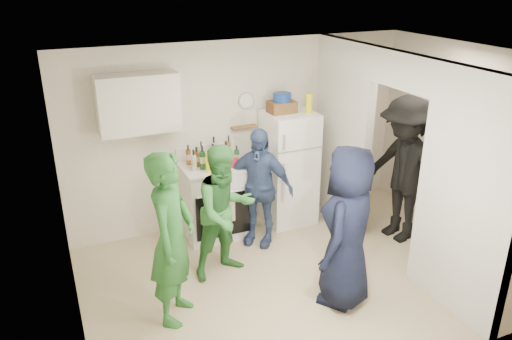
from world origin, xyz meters
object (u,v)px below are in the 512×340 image
at_px(yellow_cup_stack_top, 309,103).
at_px(person_green_left, 172,239).
at_px(person_green_center, 225,212).
at_px(person_nook, 403,170).
at_px(person_denim, 258,187).
at_px(person_navy, 347,227).
at_px(stove, 214,200).
at_px(wicker_basket, 282,107).
at_px(fridge, 289,168).
at_px(blue_bowl, 282,97).

relative_size(yellow_cup_stack_top, person_green_left, 0.14).
bearing_deg(person_green_left, yellow_cup_stack_top, -25.58).
bearing_deg(person_green_center, person_nook, -14.26).
xyz_separation_m(person_green_left, person_nook, (3.11, 0.41, 0.06)).
height_order(person_denim, person_navy, person_navy).
distance_m(person_green_center, person_nook, 2.38).
relative_size(stove, person_nook, 0.52).
relative_size(wicker_basket, person_navy, 0.20).
height_order(yellow_cup_stack_top, person_green_center, yellow_cup_stack_top).
bearing_deg(stove, fridge, -1.59).
bearing_deg(stove, blue_bowl, 1.17).
distance_m(stove, fridge, 1.12).
xyz_separation_m(person_green_left, person_denim, (1.37, 1.03, -0.12)).
relative_size(stove, blue_bowl, 4.14).
bearing_deg(blue_bowl, person_navy, -95.98).
height_order(stove, person_navy, person_navy).
relative_size(stove, wicker_basket, 2.84).
distance_m(fridge, blue_bowl, 1.00).
bearing_deg(person_nook, blue_bowl, -139.24).
distance_m(blue_bowl, person_navy, 2.15).
bearing_deg(stove, person_denim, -45.10).
height_order(blue_bowl, person_denim, blue_bowl).
distance_m(person_denim, person_nook, 1.86).
height_order(stove, person_nook, person_nook).
xyz_separation_m(stove, fridge, (1.08, -0.03, 0.29)).
relative_size(stove, fridge, 0.63).
bearing_deg(wicker_basket, person_green_left, -142.16).
height_order(stove, fridge, fridge).
relative_size(fridge, person_green_center, 1.00).
bearing_deg(person_denim, person_green_center, -98.30).
bearing_deg(person_denim, fridge, 76.72).
xyz_separation_m(yellow_cup_stack_top, person_green_center, (-1.49, -0.79, -0.91)).
distance_m(person_green_left, person_nook, 3.14).
distance_m(wicker_basket, person_green_center, 1.73).
bearing_deg(person_green_center, wicker_basket, 27.95).
bearing_deg(person_navy, person_green_left, -53.71).
height_order(blue_bowl, person_navy, blue_bowl).
bearing_deg(person_nook, person_green_left, -89.88).
relative_size(fridge, wicker_basket, 4.48).
xyz_separation_m(person_navy, person_nook, (1.40, 0.86, 0.08)).
relative_size(person_denim, person_navy, 0.89).
height_order(wicker_basket, person_green_left, person_green_left).
bearing_deg(person_green_left, person_navy, -71.40).
distance_m(blue_bowl, person_nook, 1.81).
height_order(fridge, person_navy, person_navy).
bearing_deg(person_navy, blue_bowl, -134.76).
bearing_deg(wicker_basket, blue_bowl, 0.00).
bearing_deg(wicker_basket, fridge, -26.57).
bearing_deg(person_green_center, yellow_cup_stack_top, 17.07).
height_order(person_green_left, person_green_center, person_green_left).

